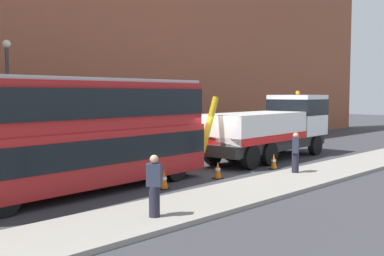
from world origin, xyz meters
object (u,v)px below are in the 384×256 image
(pedestrian_onlooker, at_px, (154,187))
(street_lamp, at_px, (8,95))
(traffic_cone_near_truck, at_px, (274,162))
(pedestrian_bystander, at_px, (295,153))
(recovery_tow_truck, at_px, (273,126))
(traffic_cone_near_bus, at_px, (164,180))
(double_decker_bus, at_px, (77,130))
(traffic_cone_midway, at_px, (218,171))

(pedestrian_onlooker, height_order, street_lamp, street_lamp)
(traffic_cone_near_truck, height_order, street_lamp, street_lamp)
(pedestrian_bystander, bearing_deg, recovery_tow_truck, -74.01)
(traffic_cone_near_bus, bearing_deg, traffic_cone_near_truck, -3.00)
(double_decker_bus, bearing_deg, recovery_tow_truck, -3.29)
(double_decker_bus, relative_size, traffic_cone_midway, 15.49)
(pedestrian_onlooker, xyz_separation_m, traffic_cone_near_truck, (9.71, 2.72, -0.64))
(pedestrian_bystander, bearing_deg, traffic_cone_near_truck, -56.34)
(double_decker_bus, distance_m, pedestrian_bystander, 9.16)
(traffic_cone_midway, bearing_deg, traffic_cone_near_truck, -4.31)
(traffic_cone_near_truck, bearing_deg, double_decker_bus, 167.73)
(pedestrian_onlooker, relative_size, traffic_cone_midway, 2.38)
(recovery_tow_truck, relative_size, pedestrian_bystander, 5.97)
(recovery_tow_truck, relative_size, traffic_cone_near_truck, 14.18)
(recovery_tow_truck, bearing_deg, street_lamp, 151.29)
(pedestrian_onlooker, bearing_deg, traffic_cone_near_bus, 9.68)
(pedestrian_onlooker, xyz_separation_m, pedestrian_bystander, (8.83, 1.03, 0.00))
(traffic_cone_near_bus, bearing_deg, traffic_cone_midway, -1.36)
(pedestrian_bystander, distance_m, street_lamp, 12.69)
(recovery_tow_truck, height_order, traffic_cone_near_truck, recovery_tow_truck)
(double_decker_bus, height_order, street_lamp, street_lamp)
(pedestrian_onlooker, bearing_deg, double_decker_bus, 48.82)
(pedestrian_bystander, xyz_separation_m, traffic_cone_near_truck, (0.88, 1.69, -0.64))
(traffic_cone_near_truck, bearing_deg, traffic_cone_near_bus, 177.00)
(recovery_tow_truck, distance_m, pedestrian_bystander, 5.31)
(recovery_tow_truck, bearing_deg, traffic_cone_near_truck, -148.06)
(traffic_cone_near_truck, relative_size, street_lamp, 0.12)
(pedestrian_bystander, distance_m, traffic_cone_near_bus, 6.09)
(street_lamp, bearing_deg, traffic_cone_midway, -53.62)
(recovery_tow_truck, distance_m, traffic_cone_near_bus, 9.68)
(recovery_tow_truck, xyz_separation_m, double_decker_bus, (-12.03, -0.03, 0.47))
(street_lamp, bearing_deg, double_decker_bus, -90.90)
(traffic_cone_midway, bearing_deg, double_decker_bus, 162.72)
(recovery_tow_truck, distance_m, traffic_cone_near_truck, 3.77)
(traffic_cone_near_bus, height_order, traffic_cone_midway, same)
(pedestrian_bystander, height_order, traffic_cone_near_bus, pedestrian_bystander)
(double_decker_bus, height_order, traffic_cone_near_bus, double_decker_bus)
(pedestrian_bystander, xyz_separation_m, traffic_cone_midway, (-2.77, 1.96, -0.64))
(traffic_cone_near_bus, bearing_deg, pedestrian_bystander, -19.59)
(traffic_cone_near_bus, distance_m, traffic_cone_near_truck, 6.59)
(pedestrian_onlooker, relative_size, traffic_cone_near_truck, 2.38)
(pedestrian_onlooker, height_order, pedestrian_bystander, same)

